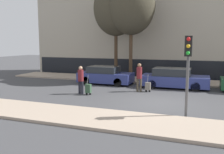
% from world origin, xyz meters
% --- Properties ---
extents(ground_plane, '(80.00, 80.00, 0.00)m').
position_xyz_m(ground_plane, '(0.00, 0.00, 0.00)').
color(ground_plane, '#424244').
extents(sidewalk_near, '(28.00, 2.50, 0.12)m').
position_xyz_m(sidewalk_near, '(0.00, -3.75, 0.06)').
color(sidewalk_near, tan).
rests_on(sidewalk_near, ground_plane).
extents(sidewalk_far, '(28.00, 3.00, 0.12)m').
position_xyz_m(sidewalk_far, '(0.00, 7.00, 0.06)').
color(sidewalk_far, tan).
rests_on(sidewalk_far, ground_plane).
extents(building_facade, '(28.00, 2.79, 11.68)m').
position_xyz_m(building_facade, '(0.00, 10.57, 5.83)').
color(building_facade, '#B7AD99').
rests_on(building_facade, ground_plane).
extents(parked_car_0, '(4.00, 1.86, 1.32)m').
position_xyz_m(parked_car_0, '(-4.78, 4.60, 0.63)').
color(parked_car_0, navy).
rests_on(parked_car_0, ground_plane).
extents(parked_car_1, '(4.50, 1.90, 1.35)m').
position_xyz_m(parked_car_1, '(0.26, 4.70, 0.64)').
color(parked_car_1, navy).
rests_on(parked_car_1, ground_plane).
extents(pedestrian_left, '(0.35, 0.34, 1.68)m').
position_xyz_m(pedestrian_left, '(-4.77, 0.60, 0.95)').
color(pedestrian_left, '#23232D').
rests_on(pedestrian_left, ground_plane).
extents(trolley_left, '(0.34, 0.29, 1.18)m').
position_xyz_m(trolley_left, '(-4.23, 0.50, 0.38)').
color(trolley_left, '#335138').
rests_on(trolley_left, ground_plane).
extents(pedestrian_right, '(0.35, 0.34, 1.80)m').
position_xyz_m(pedestrian_right, '(-1.65, 2.53, 1.03)').
color(pedestrian_right, '#4C4233').
rests_on(pedestrian_right, ground_plane).
extents(trolley_right, '(0.34, 0.29, 1.13)m').
position_xyz_m(trolley_right, '(-1.11, 2.64, 0.35)').
color(trolley_right, slate).
rests_on(trolley_right, ground_plane).
extents(traffic_light, '(0.28, 0.47, 3.34)m').
position_xyz_m(traffic_light, '(1.54, -2.37, 2.39)').
color(traffic_light, '#515154').
rests_on(traffic_light, ground_plane).
extents(bare_tree_near_crossing, '(3.65, 3.65, 7.95)m').
position_xyz_m(bare_tree_near_crossing, '(-4.77, 6.96, 5.82)').
color(bare_tree_near_crossing, '#4C3826').
rests_on(bare_tree_near_crossing, sidewalk_far).
extents(bare_tree_down_street, '(3.70, 3.70, 8.08)m').
position_xyz_m(bare_tree_down_street, '(-3.34, 6.46, 5.91)').
color(bare_tree_down_street, '#4C3826').
rests_on(bare_tree_down_street, sidewalk_far).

